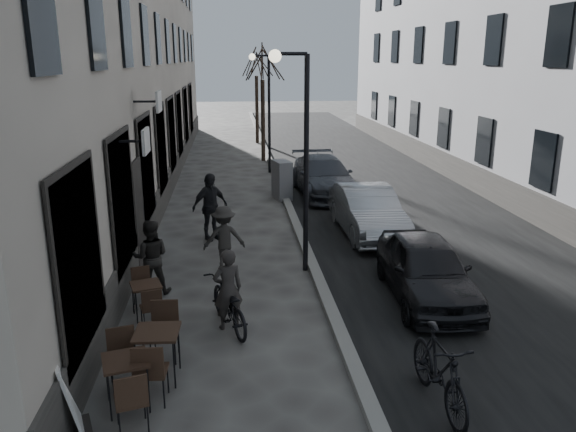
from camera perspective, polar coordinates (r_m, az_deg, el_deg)
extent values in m
plane|color=#3E3B38|center=(8.33, 7.59, -20.54)|extent=(120.00, 120.00, 0.00)
cube|color=black|center=(23.70, 7.83, 3.67)|extent=(7.30, 60.00, 0.00)
cube|color=slate|center=(23.10, -1.02, 3.65)|extent=(0.25, 60.00, 0.12)
cylinder|color=black|center=(12.85, 1.86, 4.94)|extent=(0.12, 0.12, 5.00)
cylinder|color=black|center=(12.58, 0.32, 16.17)|extent=(0.70, 0.08, 0.08)
sphere|color=#FFF2CC|center=(12.55, -1.33, 15.94)|extent=(0.28, 0.28, 0.28)
cylinder|color=black|center=(24.68, -1.92, 10.16)|extent=(0.12, 0.12, 5.00)
cylinder|color=black|center=(24.54, -2.82, 15.97)|extent=(0.70, 0.08, 0.08)
sphere|color=#FFF2CC|center=(24.53, -3.67, 15.84)|extent=(0.28, 0.28, 0.28)
cylinder|color=black|center=(27.71, -2.56, 9.63)|extent=(0.20, 0.20, 3.90)
cylinder|color=black|center=(33.67, -3.18, 10.71)|extent=(0.20, 0.20, 3.90)
cube|color=black|center=(8.58, -16.20, -13.90)|extent=(0.78, 0.78, 0.04)
cylinder|color=black|center=(8.54, -17.67, -17.22)|extent=(0.02, 0.02, 0.73)
cylinder|color=black|center=(8.57, -13.98, -16.80)|extent=(0.02, 0.02, 0.73)
cylinder|color=black|center=(9.00, -17.92, -15.43)|extent=(0.02, 0.02, 0.73)
cylinder|color=black|center=(9.02, -14.45, -15.05)|extent=(0.02, 0.02, 0.73)
cube|color=black|center=(9.12, -13.20, -11.43)|extent=(0.71, 0.71, 0.04)
cylinder|color=black|center=(9.12, -15.15, -14.54)|extent=(0.03, 0.03, 0.79)
cylinder|color=black|center=(9.02, -11.49, -14.64)|extent=(0.03, 0.03, 0.79)
cylinder|color=black|center=(9.61, -14.47, -12.84)|extent=(0.03, 0.03, 0.79)
cylinder|color=black|center=(9.51, -11.02, -12.91)|extent=(0.03, 0.03, 0.79)
cube|color=black|center=(11.31, -14.25, -6.81)|extent=(0.70, 0.70, 0.04)
cylinder|color=black|center=(11.21, -15.13, -9.00)|extent=(0.02, 0.02, 0.65)
cylinder|color=black|center=(11.26, -12.76, -8.70)|extent=(0.02, 0.02, 0.65)
cylinder|color=black|center=(11.63, -15.47, -8.08)|extent=(0.02, 0.02, 0.65)
cylinder|color=black|center=(11.69, -13.19, -7.80)|extent=(0.02, 0.02, 0.65)
cube|color=black|center=(8.66, -20.40, -19.75)|extent=(0.51, 0.72, 0.04)
cube|color=white|center=(8.39, -21.35, -16.61)|extent=(0.47, 0.70, 1.08)
cube|color=slate|center=(20.19, -0.62, 3.69)|extent=(0.71, 1.01, 1.37)
imported|color=black|center=(10.67, -6.08, -8.89)|extent=(1.18, 1.92, 0.95)
imported|color=#2B2725|center=(10.55, -6.13, -7.40)|extent=(0.66, 0.54, 1.56)
imported|color=black|center=(12.37, -13.76, -4.06)|extent=(0.80, 0.63, 1.63)
imported|color=#2C2926|center=(13.49, -6.51, -2.21)|extent=(1.05, 0.68, 1.54)
imported|color=black|center=(15.68, -7.93, 0.94)|extent=(1.17, 1.00, 1.88)
imported|color=black|center=(12.14, 13.86, -5.22)|extent=(1.78, 3.97, 1.32)
imported|color=#9A9EA2|center=(16.21, 8.06, 0.51)|extent=(1.57, 4.21, 1.38)
imported|color=#3A3D45|center=(20.85, 3.64, 4.06)|extent=(2.16, 4.84, 1.38)
imported|color=black|center=(8.65, 15.14, -14.88)|extent=(0.64, 1.97, 1.17)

